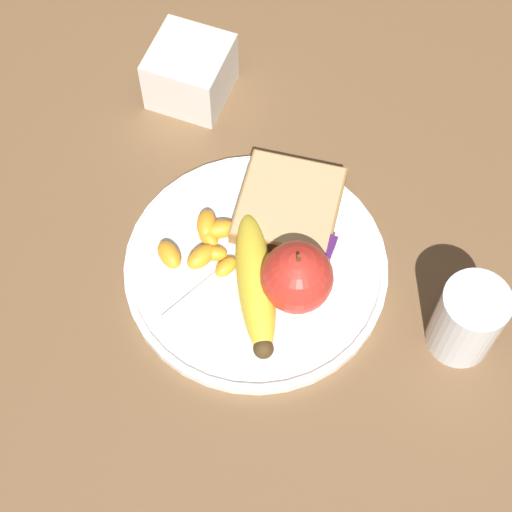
% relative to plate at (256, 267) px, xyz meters
% --- Properties ---
extents(ground_plane, '(3.00, 3.00, 0.00)m').
position_rel_plate_xyz_m(ground_plane, '(0.00, 0.00, -0.01)').
color(ground_plane, brown).
extents(plate, '(0.28, 0.28, 0.01)m').
position_rel_plate_xyz_m(plate, '(0.00, 0.00, 0.00)').
color(plate, white).
rests_on(plate, ground_plane).
extents(juice_glass, '(0.07, 0.07, 0.09)m').
position_rel_plate_xyz_m(juice_glass, '(0.00, -0.22, 0.04)').
color(juice_glass, silver).
rests_on(juice_glass, ground_plane).
extents(apple, '(0.07, 0.07, 0.08)m').
position_rel_plate_xyz_m(apple, '(-0.02, -0.05, 0.04)').
color(apple, red).
rests_on(apple, plate).
extents(banana, '(0.16, 0.10, 0.04)m').
position_rel_plate_xyz_m(banana, '(-0.03, -0.01, 0.02)').
color(banana, yellow).
rests_on(banana, plate).
extents(bread_slice, '(0.12, 0.12, 0.02)m').
position_rel_plate_xyz_m(bread_slice, '(0.07, -0.01, 0.02)').
color(bread_slice, olive).
rests_on(bread_slice, plate).
extents(fork, '(0.18, 0.10, 0.00)m').
position_rel_plate_xyz_m(fork, '(0.01, 0.01, 0.01)').
color(fork, silver).
rests_on(fork, plate).
extents(jam_packet, '(0.04, 0.03, 0.02)m').
position_rel_plate_xyz_m(jam_packet, '(0.03, -0.06, 0.01)').
color(jam_packet, silver).
rests_on(jam_packet, plate).
extents(orange_segment_0, '(0.04, 0.04, 0.02)m').
position_rel_plate_xyz_m(orange_segment_0, '(0.02, 0.05, 0.01)').
color(orange_segment_0, orange).
rests_on(orange_segment_0, plate).
extents(orange_segment_1, '(0.03, 0.03, 0.02)m').
position_rel_plate_xyz_m(orange_segment_1, '(-0.02, 0.03, 0.01)').
color(orange_segment_1, orange).
rests_on(orange_segment_1, plate).
extents(orange_segment_2, '(0.03, 0.03, 0.02)m').
position_rel_plate_xyz_m(orange_segment_2, '(0.01, 0.06, 0.01)').
color(orange_segment_2, orange).
rests_on(orange_segment_2, plate).
extents(orange_segment_3, '(0.02, 0.03, 0.02)m').
position_rel_plate_xyz_m(orange_segment_3, '(-0.01, 0.04, 0.01)').
color(orange_segment_3, orange).
rests_on(orange_segment_3, plate).
extents(orange_segment_4, '(0.04, 0.04, 0.02)m').
position_rel_plate_xyz_m(orange_segment_4, '(-0.03, 0.09, 0.01)').
color(orange_segment_4, orange).
rests_on(orange_segment_4, plate).
extents(orange_segment_5, '(0.04, 0.03, 0.02)m').
position_rel_plate_xyz_m(orange_segment_5, '(-0.02, 0.05, 0.01)').
color(orange_segment_5, orange).
rests_on(orange_segment_5, plate).
extents(orange_segment_6, '(0.04, 0.03, 0.02)m').
position_rel_plate_xyz_m(orange_segment_6, '(0.02, 0.06, 0.01)').
color(orange_segment_6, orange).
rests_on(orange_segment_6, plate).
extents(condiment_caddy, '(0.09, 0.09, 0.07)m').
position_rel_plate_xyz_m(condiment_caddy, '(0.20, 0.15, 0.03)').
color(condiment_caddy, silver).
rests_on(condiment_caddy, ground_plane).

